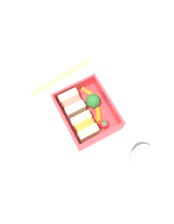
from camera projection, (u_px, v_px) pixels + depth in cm
name	position (u px, v px, depth cm)	size (l,w,h in cm)	color
ground_plane	(87.00, 116.00, 62.05)	(120.00, 120.00, 2.00)	beige
bento_tray	(87.00, 115.00, 60.54)	(16.04, 13.30, 1.20)	#E93C43
bento_rim	(87.00, 111.00, 57.97)	(16.04, 13.30, 4.24)	#E93C43
sandwich_left	(85.00, 127.00, 56.29)	(5.95, 5.17, 4.72)	beige
sandwich_center_left	(72.00, 104.00, 58.39)	(5.95, 5.17, 4.72)	beige
strawberry_far_left	(104.00, 124.00, 57.54)	(2.48, 2.48, 3.08)	red
carrot_stick_left	(98.00, 115.00, 59.11)	(1.47, 1.47, 3.87)	orange
broccoli_floret	(93.00, 101.00, 58.34)	(3.89, 3.89, 4.68)	#86C366
carrot_stick_far_left	(88.00, 93.00, 61.33)	(1.42, 1.42, 4.33)	orange
chopstick_pair	(61.00, 77.00, 64.76)	(3.56, 20.49, 0.70)	#DAB36B
drinking_glass	(142.00, 160.00, 53.24)	(6.09, 6.09, 7.65)	white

